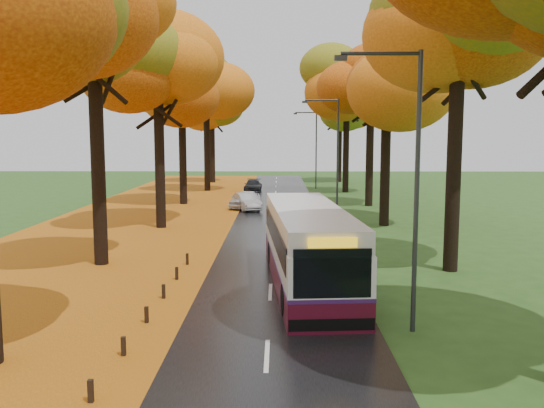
{
  "coord_description": "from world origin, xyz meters",
  "views": [
    {
      "loc": [
        0.3,
        -8.21,
        5.7
      ],
      "look_at": [
        0.0,
        17.22,
        2.6
      ],
      "focal_mm": 38.0,
      "sensor_mm": 36.0,
      "label": 1
    }
  ],
  "objects_px": {
    "bus": "(308,244)",
    "car_dark": "(253,186)",
    "streetlamp_mid": "(334,149)",
    "car_white": "(245,199)",
    "streetlamp_far": "(314,143)",
    "streetlamp_near": "(408,169)",
    "car_silver": "(247,202)"
  },
  "relations": [
    {
      "from": "car_white",
      "to": "streetlamp_near",
      "type": "bearing_deg",
      "value": -62.04
    },
    {
      "from": "car_silver",
      "to": "streetlamp_mid",
      "type": "bearing_deg",
      "value": -57.07
    },
    {
      "from": "car_white",
      "to": "car_silver",
      "type": "height_order",
      "value": "car_white"
    },
    {
      "from": "streetlamp_mid",
      "to": "streetlamp_far",
      "type": "bearing_deg",
      "value": 90.0
    },
    {
      "from": "streetlamp_near",
      "to": "streetlamp_mid",
      "type": "height_order",
      "value": "same"
    },
    {
      "from": "bus",
      "to": "streetlamp_mid",
      "type": "bearing_deg",
      "value": 77.04
    },
    {
      "from": "streetlamp_far",
      "to": "car_silver",
      "type": "distance_m",
      "value": 18.87
    },
    {
      "from": "car_dark",
      "to": "car_white",
      "type": "bearing_deg",
      "value": -88.79
    },
    {
      "from": "streetlamp_far",
      "to": "car_white",
      "type": "height_order",
      "value": "streetlamp_far"
    },
    {
      "from": "bus",
      "to": "car_silver",
      "type": "bearing_deg",
      "value": 94.86
    },
    {
      "from": "streetlamp_mid",
      "to": "bus",
      "type": "bearing_deg",
      "value": -98.6
    },
    {
      "from": "streetlamp_mid",
      "to": "car_white",
      "type": "xyz_separation_m",
      "value": [
        -6.25,
        5.68,
        -4.0
      ]
    },
    {
      "from": "streetlamp_far",
      "to": "car_white",
      "type": "xyz_separation_m",
      "value": [
        -6.25,
        -16.32,
        -4.0
      ]
    },
    {
      "from": "streetlamp_near",
      "to": "car_silver",
      "type": "height_order",
      "value": "streetlamp_near"
    },
    {
      "from": "streetlamp_near",
      "to": "car_dark",
      "type": "distance_m",
      "value": 41.19
    },
    {
      "from": "streetlamp_mid",
      "to": "bus",
      "type": "xyz_separation_m",
      "value": [
        -2.56,
        -16.91,
        -3.14
      ]
    },
    {
      "from": "streetlamp_mid",
      "to": "streetlamp_far",
      "type": "distance_m",
      "value": 22.0
    },
    {
      "from": "car_dark",
      "to": "streetlamp_mid",
      "type": "bearing_deg",
      "value": -70.04
    },
    {
      "from": "car_white",
      "to": "streetlamp_mid",
      "type": "bearing_deg",
      "value": -27.02
    },
    {
      "from": "streetlamp_far",
      "to": "car_dark",
      "type": "height_order",
      "value": "streetlamp_far"
    },
    {
      "from": "streetlamp_mid",
      "to": "car_dark",
      "type": "bearing_deg",
      "value": 108.51
    },
    {
      "from": "streetlamp_far",
      "to": "car_dark",
      "type": "bearing_deg",
      "value": -150.63
    },
    {
      "from": "streetlamp_far",
      "to": "bus",
      "type": "distance_m",
      "value": 39.12
    },
    {
      "from": "bus",
      "to": "car_dark",
      "type": "distance_m",
      "value": 35.62
    },
    {
      "from": "bus",
      "to": "streetlamp_near",
      "type": "bearing_deg",
      "value": -67.68
    },
    {
      "from": "streetlamp_near",
      "to": "streetlamp_far",
      "type": "relative_size",
      "value": 1.0
    },
    {
      "from": "bus",
      "to": "car_silver",
      "type": "distance_m",
      "value": 21.8
    },
    {
      "from": "car_white",
      "to": "car_dark",
      "type": "bearing_deg",
      "value": 104.99
    },
    {
      "from": "streetlamp_near",
      "to": "bus",
      "type": "relative_size",
      "value": 0.71
    },
    {
      "from": "streetlamp_mid",
      "to": "car_dark",
      "type": "relative_size",
      "value": 2.0
    },
    {
      "from": "streetlamp_mid",
      "to": "car_white",
      "type": "relative_size",
      "value": 2.03
    },
    {
      "from": "car_silver",
      "to": "car_dark",
      "type": "height_order",
      "value": "car_silver"
    }
  ]
}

